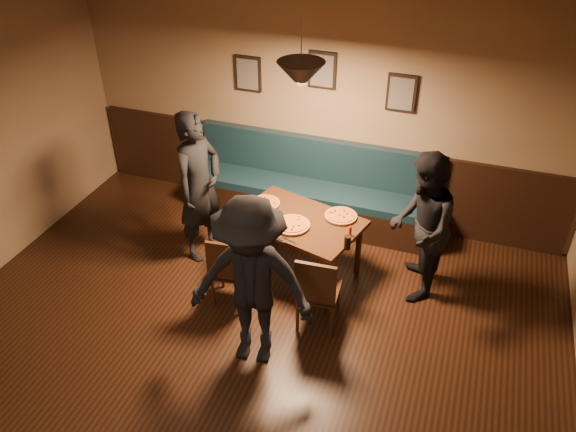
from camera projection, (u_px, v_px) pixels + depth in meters
The scene contains 23 objects.
floor at pixel (195, 428), 4.71m from camera, with size 7.00×7.00×0.00m, color black.
ceiling at pixel (149, 111), 3.14m from camera, with size 7.00×7.00×0.00m, color silver.
wall_back at pixel (322, 107), 6.66m from camera, with size 6.00×6.00×0.00m, color #8C704F.
wainscot at pixel (319, 175), 7.14m from camera, with size 5.88×0.06×1.00m, color black.
booth_bench at pixel (312, 186), 6.93m from camera, with size 3.00×0.60×1.00m, color #0F232D, non-canonical shape.
picture_left at pixel (248, 74), 6.72m from camera, with size 0.32×0.04×0.42m, color black.
picture_center at pixel (322, 70), 6.39m from camera, with size 0.32×0.04×0.42m, color black.
picture_right at pixel (401, 93), 6.23m from camera, with size 0.32×0.04×0.42m, color black.
pendant_lamp at pixel (301, 75), 5.14m from camera, with size 0.44×0.44×0.25m, color black.
dining_table at pixel (299, 246), 6.21m from camera, with size 1.27×0.82×0.68m, color black.
chair_near_left at pixel (231, 268), 5.77m from camera, with size 0.37×0.37×0.84m, color black, non-canonical shape.
chair_near_right at pixel (319, 289), 5.48m from camera, with size 0.39×0.39×0.87m, color black, non-canonical shape.
diner_left at pixel (199, 187), 6.20m from camera, with size 0.63×0.42×1.74m, color black.
diner_right at pixel (421, 228), 5.68m from camera, with size 0.78×0.61×1.61m, color black.
diner_front at pixel (251, 284), 4.91m from camera, with size 1.10×0.63×1.70m, color black.
pizza_a at pixel (265, 203), 6.25m from camera, with size 0.33×0.33×0.04m, color orange.
pizza_b at pixel (292, 225), 5.90m from camera, with size 0.37×0.37×0.04m, color #C18B24.
pizza_c at pixel (341, 216), 6.04m from camera, with size 0.34×0.34×0.04m, color orange.
soda_glass at pixel (347, 242), 5.56m from camera, with size 0.07×0.07×0.15m, color black.
tabasco_bottle at pixel (350, 230), 5.75m from camera, with size 0.03×0.03×0.13m, color #A51A05.
napkin_a at pixel (256, 200), 6.33m from camera, with size 0.14×0.14×0.01m, color #217D38.
napkin_b at pixel (238, 226), 5.92m from camera, with size 0.15×0.15×0.01m, color #217C34.
cutlery_set at pixel (282, 239), 5.73m from camera, with size 0.02×0.19×0.00m, color #B7B7BC.
Camera 1 is at (1.69, -2.51, 4.09)m, focal length 35.82 mm.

